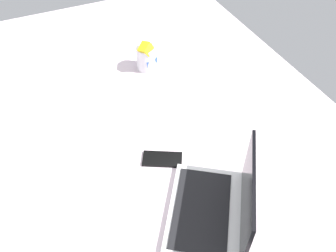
% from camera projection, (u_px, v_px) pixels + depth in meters
% --- Properties ---
extents(bed_mattress, '(1.80, 1.40, 0.18)m').
position_uv_depth(bed_mattress, '(147.00, 110.00, 1.57)').
color(bed_mattress, silver).
rests_on(bed_mattress, ground).
extents(laptop, '(0.40, 0.37, 0.23)m').
position_uv_depth(laptop, '(217.00, 208.00, 1.07)').
color(laptop, silver).
rests_on(laptop, bed_mattress).
extents(snack_cup, '(0.10, 0.09, 0.15)m').
position_uv_depth(snack_cup, '(146.00, 57.00, 1.59)').
color(snack_cup, silver).
rests_on(snack_cup, bed_mattress).
extents(cell_phone, '(0.12, 0.16, 0.01)m').
position_uv_depth(cell_phone, '(162.00, 159.00, 1.25)').
color(cell_phone, black).
rests_on(cell_phone, bed_mattress).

